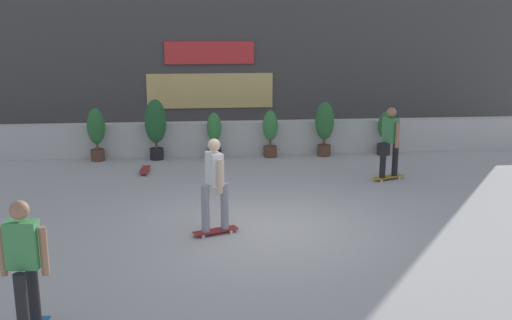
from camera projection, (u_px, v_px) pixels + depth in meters
name	position (u px, v px, depth m)	size (l,w,h in m)	color
ground_plane	(264.00, 228.00, 10.61)	(48.00, 48.00, 0.00)	#B2AFA8
planter_wall	(241.00, 138.00, 16.32)	(18.00, 0.40, 0.90)	beige
building_backdrop	(232.00, 31.00, 19.53)	(20.00, 2.08, 6.50)	#4C4947
potted_plant_0	(96.00, 131.00, 15.46)	(0.46, 0.46, 1.39)	brown
potted_plant_1	(156.00, 124.00, 15.56)	(0.56, 0.56, 1.60)	black
potted_plant_2	(214.00, 134.00, 15.76)	(0.38, 0.38, 1.23)	black
potted_plant_3	(270.00, 132.00, 15.89)	(0.40, 0.40, 1.27)	brown
potted_plant_4	(325.00, 125.00, 15.99)	(0.50, 0.50, 1.48)	brown
potted_plant_5	(384.00, 132.00, 16.20)	(0.36, 0.36, 1.18)	#2D2823
skater_by_wall_left	(24.00, 264.00, 6.76)	(0.56, 0.81, 1.70)	#266699
skater_far_right	(215.00, 182.00, 10.11)	(0.82, 0.53, 1.70)	maroon
skater_foreground	(390.00, 140.00, 13.58)	(0.82, 0.53, 1.70)	#BF8C26
skateboard_near_camera	(145.00, 170.00, 14.45)	(0.21, 0.80, 0.08)	maroon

